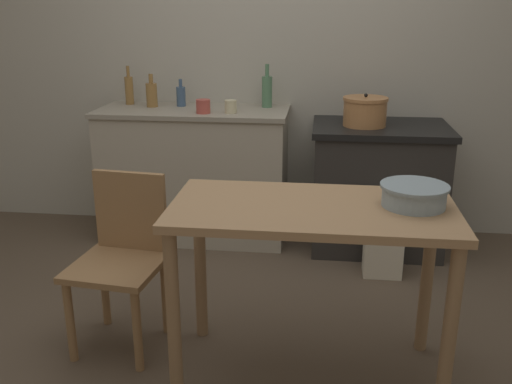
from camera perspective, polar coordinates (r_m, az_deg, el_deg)
The scene contains 15 objects.
ground_plane at distance 2.93m, azimuth -1.24°, elevation -14.21°, with size 14.00×14.00×0.00m, color brown.
wall_back at distance 4.06m, azimuth 1.86°, elevation 14.03°, with size 8.00×0.07×2.55m.
counter_cabinet at distance 3.99m, azimuth -6.10°, elevation 1.86°, with size 1.28×0.57×0.91m.
stove at distance 3.88m, azimuth 12.02°, elevation 0.55°, with size 0.87×0.65×0.83m.
work_table at distance 2.37m, azimuth 5.58°, elevation -4.27°, with size 1.16×0.60×0.80m.
chair at distance 2.78m, azimuth -13.22°, elevation -6.17°, with size 0.44×0.44×0.82m.
flour_sack at distance 3.53m, azimuth 12.62°, elevation -5.09°, with size 0.23×0.16×0.40m, color beige.
stock_pot at distance 3.72m, azimuth 10.84°, elevation 7.92°, with size 0.28×0.28×0.21m.
mixing_bowl_large at distance 2.38m, azimuth 15.53°, elevation -0.21°, with size 0.27×0.27×0.09m.
bottle_far_left at distance 4.13m, azimuth -12.57°, elevation 9.97°, with size 0.06×0.06×0.27m.
bottle_left at distance 3.91m, azimuth 1.11°, elevation 10.09°, with size 0.07×0.07×0.29m.
bottle_mid_left at distance 3.99m, azimuth -7.51°, elevation 9.52°, with size 0.06×0.06×0.18m.
bottle_center_left at distance 3.99m, azimuth -10.39°, elevation 9.60°, with size 0.08×0.08×0.22m.
cup_center at distance 3.71m, azimuth -2.55°, elevation 8.53°, with size 0.08×0.08×0.08m, color beige.
cup_center_right at distance 3.71m, azimuth -5.30°, elevation 8.52°, with size 0.09×0.09×0.09m, color #B74C42.
Camera 1 is at (0.36, -2.45, 1.57)m, focal length 40.00 mm.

